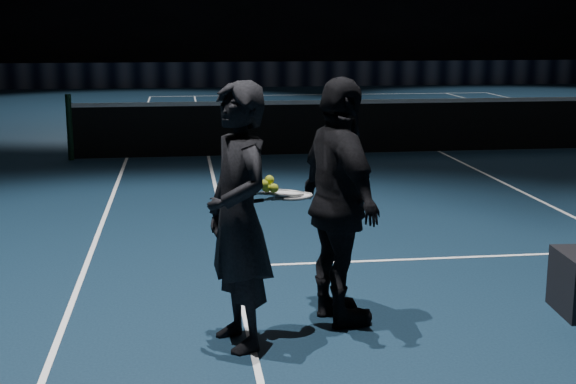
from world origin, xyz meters
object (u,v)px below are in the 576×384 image
(player_b, at_px, (340,203))
(tennis_balls, at_px, (270,185))
(racket_upper, at_px, (285,193))
(player_a, at_px, (238,217))
(racket_lower, at_px, (294,196))

(player_b, xyz_separation_m, tennis_balls, (-0.55, -0.23, 0.19))
(player_b, xyz_separation_m, racket_upper, (-0.43, -0.14, 0.12))
(tennis_balls, bearing_deg, player_b, 22.94)
(player_a, height_order, racket_lower, player_a)
(player_a, distance_m, racket_lower, 0.46)
(racket_upper, relative_size, tennis_balls, 5.67)
(player_b, height_order, tennis_balls, player_b)
(player_b, bearing_deg, tennis_balls, 98.33)
(player_a, bearing_deg, player_b, 93.71)
(player_a, height_order, racket_upper, player_a)
(player_b, xyz_separation_m, racket_lower, (-0.37, -0.16, 0.10))
(player_a, relative_size, racket_upper, 2.74)
(player_b, distance_m, tennis_balls, 0.63)
(tennis_balls, bearing_deg, racket_lower, 21.95)
(player_a, distance_m, player_b, 0.85)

